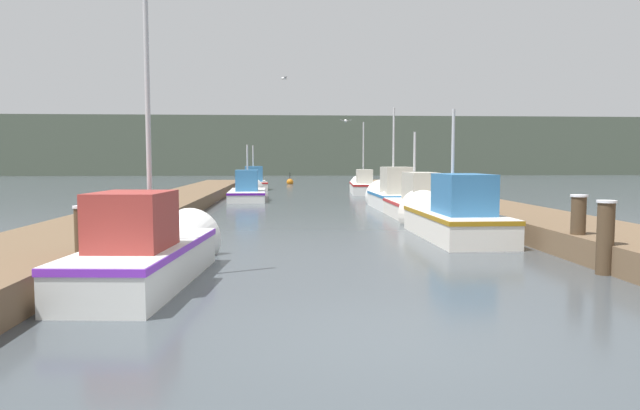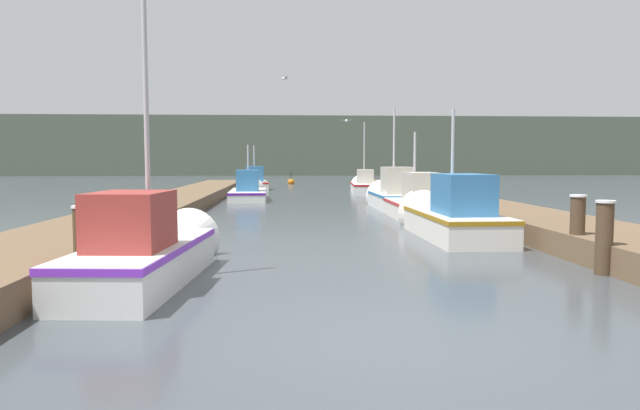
{
  "view_description": "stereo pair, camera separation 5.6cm",
  "coord_description": "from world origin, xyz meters",
  "px_view_note": "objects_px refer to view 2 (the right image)",
  "views": [
    {
      "loc": [
        -1.14,
        -5.89,
        1.93
      ],
      "look_at": [
        -0.06,
        11.64,
        0.55
      ],
      "focal_mm": 32.0,
      "sensor_mm": 36.0,
      "label": 1
    },
    {
      "loc": [
        -1.09,
        -5.89,
        1.93
      ],
      "look_at": [
        -0.06,
        11.64,
        0.55
      ],
      "focal_mm": 32.0,
      "sensor_mm": 36.0,
      "label": 2
    }
  ],
  "objects_px": {
    "mooring_piling_0": "(577,227)",
    "seagull_lead": "(346,121)",
    "fishing_boat_5": "(364,186)",
    "mooring_piling_1": "(604,237)",
    "mooring_piling_2": "(80,244)",
    "fishing_boat_2": "(412,204)",
    "fishing_boat_0": "(152,250)",
    "fishing_boat_3": "(392,195)",
    "fishing_boat_4": "(249,191)",
    "channel_buoy": "(291,182)",
    "fishing_boat_6": "(254,182)",
    "seagull_1": "(285,78)",
    "fishing_boat_1": "(448,216)"
  },
  "relations": [
    {
      "from": "fishing_boat_3",
      "to": "mooring_piling_1",
      "type": "distance_m",
      "value": 13.86
    },
    {
      "from": "fishing_boat_0",
      "to": "mooring_piling_0",
      "type": "xyz_separation_m",
      "value": [
        7.77,
        1.27,
        0.16
      ]
    },
    {
      "from": "fishing_boat_5",
      "to": "fishing_boat_6",
      "type": "xyz_separation_m",
      "value": [
        -6.75,
        5.06,
        0.02
      ]
    },
    {
      "from": "fishing_boat_4",
      "to": "channel_buoy",
      "type": "bearing_deg",
      "value": 80.74
    },
    {
      "from": "fishing_boat_1",
      "to": "fishing_boat_6",
      "type": "distance_m",
      "value": 25.06
    },
    {
      "from": "fishing_boat_4",
      "to": "fishing_boat_6",
      "type": "xyz_separation_m",
      "value": [
        -0.29,
        10.02,
        0.06
      ]
    },
    {
      "from": "mooring_piling_2",
      "to": "seagull_lead",
      "type": "xyz_separation_m",
      "value": [
        5.97,
        17.2,
        3.12
      ]
    },
    {
      "from": "fishing_boat_0",
      "to": "mooring_piling_2",
      "type": "bearing_deg",
      "value": -160.2
    },
    {
      "from": "mooring_piling_0",
      "to": "seagull_1",
      "type": "xyz_separation_m",
      "value": [
        -5.64,
        15.76,
        5.01
      ]
    },
    {
      "from": "fishing_boat_2",
      "to": "fishing_boat_6",
      "type": "xyz_separation_m",
      "value": [
        -6.43,
        19.64,
        -0.01
      ]
    },
    {
      "from": "mooring_piling_1",
      "to": "fishing_boat_3",
      "type": "bearing_deg",
      "value": 94.18
    },
    {
      "from": "mooring_piling_0",
      "to": "seagull_lead",
      "type": "xyz_separation_m",
      "value": [
        -2.83,
        15.66,
        3.1
      ]
    },
    {
      "from": "fishing_boat_0",
      "to": "seagull_lead",
      "type": "distance_m",
      "value": 17.93
    },
    {
      "from": "fishing_boat_1",
      "to": "fishing_boat_3",
      "type": "distance_m",
      "value": 8.67
    },
    {
      "from": "fishing_boat_3",
      "to": "fishing_boat_4",
      "type": "xyz_separation_m",
      "value": [
        -6.22,
        5.55,
        -0.13
      ]
    },
    {
      "from": "fishing_boat_2",
      "to": "fishing_boat_5",
      "type": "bearing_deg",
      "value": 89.11
    },
    {
      "from": "fishing_boat_5",
      "to": "mooring_piling_2",
      "type": "bearing_deg",
      "value": -103.44
    },
    {
      "from": "fishing_boat_3",
      "to": "fishing_boat_0",
      "type": "bearing_deg",
      "value": -115.84
    },
    {
      "from": "fishing_boat_4",
      "to": "channel_buoy",
      "type": "relative_size",
      "value": 5.73
    },
    {
      "from": "seagull_lead",
      "to": "channel_buoy",
      "type": "bearing_deg",
      "value": 98.2
    },
    {
      "from": "fishing_boat_1",
      "to": "mooring_piling_1",
      "type": "xyz_separation_m",
      "value": [
        1.18,
        -5.16,
        0.13
      ]
    },
    {
      "from": "fishing_boat_5",
      "to": "mooring_piling_0",
      "type": "xyz_separation_m",
      "value": [
        1.01,
        -22.97,
        0.22
      ]
    },
    {
      "from": "mooring_piling_0",
      "to": "seagull_lead",
      "type": "bearing_deg",
      "value": 100.25
    },
    {
      "from": "fishing_boat_3",
      "to": "mooring_piling_1",
      "type": "bearing_deg",
      "value": -86.27
    },
    {
      "from": "fishing_boat_0",
      "to": "fishing_boat_6",
      "type": "distance_m",
      "value": 29.3
    },
    {
      "from": "channel_buoy",
      "to": "fishing_boat_4",
      "type": "bearing_deg",
      "value": -97.25
    },
    {
      "from": "mooring_piling_1",
      "to": "seagull_lead",
      "type": "distance_m",
      "value": 17.5
    },
    {
      "from": "fishing_boat_6",
      "to": "seagull_1",
      "type": "bearing_deg",
      "value": -85.11
    },
    {
      "from": "mooring_piling_1",
      "to": "fishing_boat_2",
      "type": "bearing_deg",
      "value": 96.33
    },
    {
      "from": "fishing_boat_0",
      "to": "fishing_boat_2",
      "type": "xyz_separation_m",
      "value": [
        6.44,
        9.66,
        -0.02
      ]
    },
    {
      "from": "seagull_1",
      "to": "fishing_boat_4",
      "type": "bearing_deg",
      "value": 20.61
    },
    {
      "from": "fishing_boat_1",
      "to": "fishing_boat_4",
      "type": "distance_m",
      "value": 15.45
    },
    {
      "from": "fishing_boat_3",
      "to": "fishing_boat_5",
      "type": "height_order",
      "value": "fishing_boat_5"
    },
    {
      "from": "fishing_boat_0",
      "to": "fishing_boat_6",
      "type": "relative_size",
      "value": 0.96
    },
    {
      "from": "fishing_boat_1",
      "to": "fishing_boat_2",
      "type": "distance_m",
      "value": 4.61
    },
    {
      "from": "fishing_boat_1",
      "to": "fishing_boat_5",
      "type": "relative_size",
      "value": 0.87
    },
    {
      "from": "fishing_boat_5",
      "to": "fishing_boat_6",
      "type": "relative_size",
      "value": 1.19
    },
    {
      "from": "seagull_lead",
      "to": "mooring_piling_1",
      "type": "bearing_deg",
      "value": -79.92
    },
    {
      "from": "channel_buoy",
      "to": "mooring_piling_1",
      "type": "bearing_deg",
      "value": -82.4
    },
    {
      "from": "fishing_boat_0",
      "to": "fishing_boat_6",
      "type": "height_order",
      "value": "fishing_boat_0"
    },
    {
      "from": "fishing_boat_0",
      "to": "fishing_boat_4",
      "type": "relative_size",
      "value": 0.82
    },
    {
      "from": "fishing_boat_0",
      "to": "seagull_1",
      "type": "relative_size",
      "value": 8.91
    },
    {
      "from": "fishing_boat_2",
      "to": "mooring_piling_0",
      "type": "relative_size",
      "value": 4.62
    },
    {
      "from": "fishing_boat_1",
      "to": "seagull_lead",
      "type": "relative_size",
      "value": 9.74
    },
    {
      "from": "mooring_piling_1",
      "to": "mooring_piling_2",
      "type": "height_order",
      "value": "mooring_piling_1"
    },
    {
      "from": "fishing_boat_5",
      "to": "seagull_lead",
      "type": "bearing_deg",
      "value": -99.77
    },
    {
      "from": "fishing_boat_1",
      "to": "seagull_lead",
      "type": "height_order",
      "value": "seagull_lead"
    },
    {
      "from": "seagull_1",
      "to": "channel_buoy",
      "type": "bearing_deg",
      "value": -19.98
    },
    {
      "from": "fishing_boat_4",
      "to": "seagull_1",
      "type": "bearing_deg",
      "value": -52.62
    },
    {
      "from": "fishing_boat_3",
      "to": "mooring_piling_2",
      "type": "distance_m",
      "value": 15.9
    }
  ]
}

